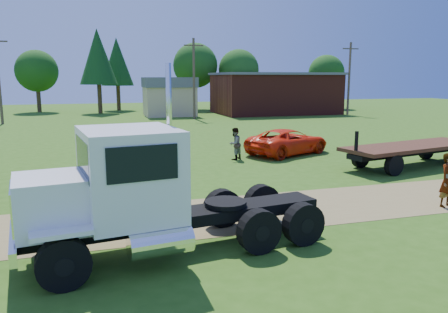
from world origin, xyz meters
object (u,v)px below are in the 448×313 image
object	(u,v)px
orange_pickup	(288,142)
spectator_a	(448,180)
white_semi_tractor	(135,193)
flatbed_trailer	(412,150)

from	to	relation	value
orange_pickup	spectator_a	world-z (taller)	spectator_a
white_semi_tractor	spectator_a	world-z (taller)	white_semi_tractor
flatbed_trailer	spectator_a	distance (m)	7.57
white_semi_tractor	flatbed_trailer	world-z (taller)	white_semi_tractor
spectator_a	orange_pickup	bearing A→B (deg)	77.71
orange_pickup	spectator_a	bearing A→B (deg)	159.77
flatbed_trailer	orange_pickup	bearing A→B (deg)	119.35
flatbed_trailer	spectator_a	size ratio (longest dim) A/B	4.34
flatbed_trailer	spectator_a	bearing A→B (deg)	-132.06
orange_pickup	flatbed_trailer	size ratio (longest dim) A/B	0.65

